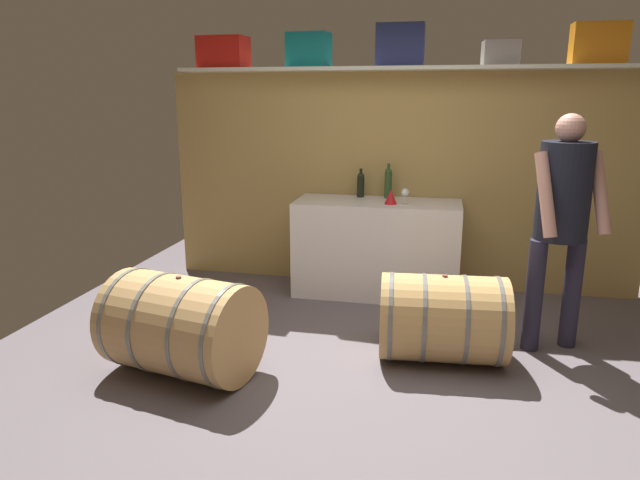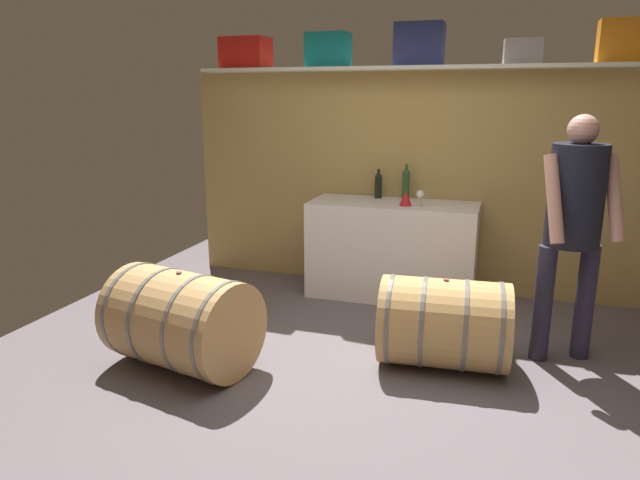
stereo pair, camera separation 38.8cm
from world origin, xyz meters
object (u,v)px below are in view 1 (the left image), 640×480
(toolcase_red, at_px, (224,52))
(toolcase_teal, at_px, (309,50))
(toolcase_navy, at_px, (400,45))
(wine_glass, at_px, (405,193))
(work_cabinet, at_px, (377,248))
(wine_barrel_near, at_px, (443,318))
(wine_bottle_green, at_px, (388,182))
(wine_barrel_far, at_px, (182,326))
(toolcase_orange, at_px, (599,44))
(winemaker_pouring, at_px, (563,209))
(toolcase_grey, at_px, (500,53))
(red_funnel, at_px, (391,197))
(wine_bottle_dark, at_px, (361,184))

(toolcase_red, height_order, toolcase_teal, toolcase_teal)
(toolcase_navy, distance_m, wine_glass, 1.30)
(work_cabinet, bearing_deg, wine_barrel_near, -64.78)
(toolcase_navy, bearing_deg, wine_bottle_green, -165.67)
(work_cabinet, bearing_deg, wine_bottle_green, 70.51)
(wine_barrel_near, bearing_deg, toolcase_navy, 102.87)
(wine_barrel_far, bearing_deg, toolcase_orange, 49.03)
(toolcase_teal, xyz_separation_m, winemaker_pouring, (2.08, -1.15, -1.17))
(toolcase_grey, xyz_separation_m, wine_barrel_far, (-2.06, -2.08, -1.82))
(toolcase_grey, bearing_deg, toolcase_red, 175.70)
(work_cabinet, distance_m, red_funnel, 0.52)
(toolcase_red, xyz_separation_m, wine_bottle_dark, (1.32, -0.01, -1.20))
(toolcase_teal, xyz_separation_m, wine_barrel_near, (1.30, -1.52, -1.90))
(red_funnel, xyz_separation_m, wine_barrel_near, (0.49, -1.20, -0.63))
(toolcase_red, xyz_separation_m, wine_glass, (1.76, -0.32, -1.22))
(toolcase_grey, xyz_separation_m, wine_bottle_dark, (-1.18, -0.01, -1.16))
(toolcase_teal, relative_size, wine_barrel_near, 0.41)
(toolcase_navy, height_order, red_funnel, toolcase_navy)
(red_funnel, bearing_deg, wine_bottle_green, 100.14)
(toolcase_grey, distance_m, red_funnel, 1.53)
(toolcase_teal, distance_m, wine_bottle_green, 1.41)
(wine_barrel_near, bearing_deg, wine_bottle_dark, 113.61)
(wine_barrel_far, bearing_deg, toolcase_teal, 92.30)
(toolcase_orange, xyz_separation_m, wine_glass, (-1.51, -0.32, -1.25))
(work_cabinet, relative_size, wine_barrel_near, 1.66)
(toolcase_red, height_order, wine_bottle_green, toolcase_red)
(wine_bottle_dark, distance_m, wine_barrel_far, 2.34)
(toolcase_teal, xyz_separation_m, toolcase_orange, (2.45, 0.00, 0.01))
(toolcase_orange, relative_size, red_funnel, 3.38)
(work_cabinet, bearing_deg, winemaker_pouring, -33.75)
(toolcase_orange, bearing_deg, toolcase_navy, -179.71)
(red_funnel, height_order, wine_barrel_far, red_funnel)
(toolcase_navy, relative_size, red_funnel, 3.30)
(red_funnel, bearing_deg, wine_bottle_dark, 135.87)
(toolcase_teal, bearing_deg, toolcase_grey, 4.57)
(red_funnel, bearing_deg, winemaker_pouring, -33.22)
(wine_bottle_dark, xyz_separation_m, winemaker_pouring, (1.58, -1.13, 0.04))
(winemaker_pouring, bearing_deg, toolcase_red, -45.04)
(work_cabinet, distance_m, wine_barrel_far, 2.15)
(toolcase_red, distance_m, wine_bottle_dark, 1.79)
(red_funnel, xyz_separation_m, wine_barrel_far, (-1.20, -1.76, -0.60))
(toolcase_teal, bearing_deg, winemaker_pouring, -24.29)
(work_cabinet, bearing_deg, toolcase_grey, 12.33)
(wine_bottle_green, bearing_deg, toolcase_red, 179.34)
(toolcase_navy, bearing_deg, wine_barrel_near, -73.00)
(wine_bottle_dark, distance_m, wine_glass, 0.53)
(toolcase_red, relative_size, red_funnel, 3.47)
(toolcase_teal, height_order, work_cabinet, toolcase_teal)
(toolcase_orange, bearing_deg, wine_bottle_dark, -179.31)
(toolcase_navy, relative_size, winemaker_pouring, 0.24)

